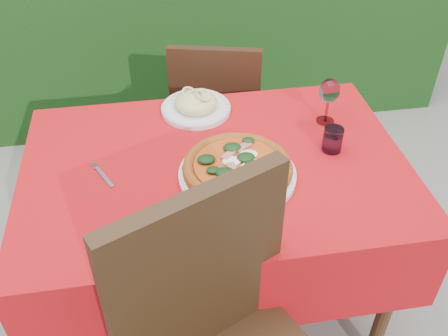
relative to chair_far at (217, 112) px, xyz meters
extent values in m
plane|color=slate|center=(-0.11, -0.68, -0.50)|extent=(60.00, 60.00, 0.00)
cube|color=#4C2B18|center=(-0.11, -0.68, 0.22)|extent=(1.20, 0.80, 0.04)
cylinder|color=#4C2B18|center=(0.43, -1.02, -0.15)|extent=(0.05, 0.05, 0.70)
cylinder|color=#4C2B18|center=(-0.65, -0.34, -0.15)|extent=(0.05, 0.05, 0.70)
cylinder|color=#4C2B18|center=(0.43, -0.34, -0.15)|extent=(0.05, 0.05, 0.70)
cube|color=red|center=(-0.11, -0.68, 0.09)|extent=(1.26, 0.86, 0.32)
cube|color=black|center=(-0.22, -1.17, 0.31)|extent=(0.46, 0.24, 0.53)
cube|color=black|center=(0.02, 0.08, -0.08)|extent=(0.48, 0.48, 0.04)
cube|color=black|center=(-0.02, -0.09, 0.16)|extent=(0.39, 0.13, 0.43)
cylinder|color=black|center=(0.22, 0.20, -0.30)|extent=(0.03, 0.03, 0.40)
cylinder|color=black|center=(-0.10, 0.28, -0.30)|extent=(0.03, 0.03, 0.40)
cylinder|color=black|center=(0.14, -0.13, -0.30)|extent=(0.03, 0.03, 0.40)
cylinder|color=black|center=(-0.18, -0.04, -0.30)|extent=(0.03, 0.03, 0.40)
cylinder|color=white|center=(-0.05, -0.76, 0.26)|extent=(0.37, 0.37, 0.02)
cylinder|color=#BD5D1A|center=(-0.05, -0.76, 0.28)|extent=(0.44, 0.44, 0.02)
cylinder|color=#A1280A|center=(-0.05, -0.76, 0.30)|extent=(0.36, 0.36, 0.01)
cylinder|color=silver|center=(-0.13, -0.36, 0.26)|extent=(0.26, 0.26, 0.02)
ellipsoid|color=#ECDF93|center=(-0.13, -0.36, 0.29)|extent=(0.20, 0.20, 0.07)
cylinder|color=silver|center=(0.29, -0.67, 0.29)|extent=(0.07, 0.07, 0.09)
cylinder|color=#A9D3E5|center=(0.29, -0.67, 0.28)|extent=(0.06, 0.06, 0.06)
cylinder|color=silver|center=(0.32, -0.51, 0.25)|extent=(0.06, 0.06, 0.01)
cylinder|color=silver|center=(0.32, -0.51, 0.30)|extent=(0.01, 0.01, 0.09)
ellipsoid|color=silver|center=(0.32, -0.51, 0.38)|extent=(0.07, 0.07, 0.09)
cube|color=#B5B5BC|center=(-0.47, -0.69, 0.25)|extent=(0.09, 0.15, 0.00)
camera|label=1|loc=(-0.29, -1.94, 1.28)|focal=40.00mm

